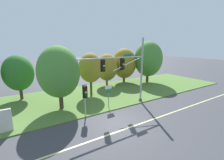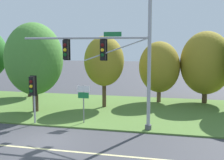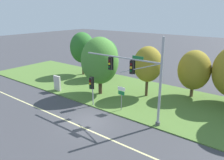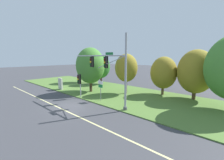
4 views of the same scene
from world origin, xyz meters
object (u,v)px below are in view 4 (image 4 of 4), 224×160
Objects in this scene: tree_behind_signpost at (90,66)px; tree_mid_verge at (126,68)px; traffic_signal_mast at (110,67)px; route_sign_post at (101,87)px; tree_left_of_mast at (101,67)px; tree_tall_centre at (163,73)px; pedestrian_signal_near_kerb at (79,81)px; tree_nearest_road at (85,62)px; info_kiosk at (60,84)px; tree_right_far at (196,72)px.

tree_behind_signpost is 5.58m from tree_mid_verge.
traffic_signal_mast reaches higher than tree_mid_verge.
tree_left_of_mast reaches higher than route_sign_post.
tree_behind_signpost is 10.91m from tree_tall_centre.
traffic_signal_mast is 3.47m from route_sign_post.
traffic_signal_mast is 13.71m from tree_left_of_mast.
pedestrian_signal_near_kerb is 12.52m from tree_nearest_road.
pedestrian_signal_near_kerb is at bearing -6.85° from info_kiosk.
info_kiosk is at bearing -151.96° from tree_mid_verge.
route_sign_post is at bearing 165.07° from traffic_signal_mast.
traffic_signal_mast is 11.17m from tree_right_far.
traffic_signal_mast is 12.41m from info_kiosk.
route_sign_post is (-2.14, 0.57, -2.67)m from traffic_signal_mast.
tree_tall_centre is (9.15, 5.87, -0.89)m from tree_behind_signpost.
tree_tall_centre is (7.54, 9.13, 0.88)m from pedestrian_signal_near_kerb.
tree_mid_verge is at bearing 62.03° from pedestrian_signal_near_kerb.
tree_left_of_mast is 8.65m from info_kiosk.
tree_right_far is 3.36× the size of info_kiosk.
tree_right_far is (8.42, 8.63, 1.89)m from route_sign_post.
pedestrian_signal_near_kerb is 0.54× the size of tree_mid_verge.
tree_tall_centre is (12.90, 0.15, -0.27)m from tree_left_of_mast.
traffic_signal_mast is 1.30× the size of tree_right_far.
tree_left_of_mast is 6.86m from tree_behind_signpost.
tree_nearest_road reaches higher than pedestrian_signal_near_kerb.
pedestrian_signal_near_kerb is 10.52m from tree_left_of_mast.
tree_mid_verge is at bearing -144.56° from tree_tall_centre.
tree_tall_centre is at bearing -173.47° from tree_right_far.
tree_behind_signpost is 1.16× the size of tree_mid_verge.
route_sign_post is at bearing -134.27° from tree_right_far.
route_sign_post is 0.46× the size of tree_tall_centre.
pedestrian_signal_near_kerb is at bearing -41.14° from tree_nearest_road.
tree_nearest_road is 9.12m from tree_behind_signpost.
tree_behind_signpost is at bearing 116.31° from pedestrian_signal_near_kerb.
tree_left_of_mast reaches higher than info_kiosk.
tree_nearest_road is 1.21× the size of tree_tall_centre.
info_kiosk is at bearing -69.99° from tree_nearest_road.
info_kiosk is (2.67, -7.34, -3.31)m from tree_nearest_road.
tree_mid_verge is 3.11× the size of info_kiosk.
pedestrian_signal_near_kerb is 1.67× the size of info_kiosk.
pedestrian_signal_near_kerb is (-5.28, -0.38, -2.06)m from traffic_signal_mast.
info_kiosk is (-5.03, -2.46, -3.15)m from tree_behind_signpost.
pedestrian_signal_near_kerb reaches higher than info_kiosk.
pedestrian_signal_near_kerb is 7.01m from tree_mid_verge.
tree_mid_verge is 5.35m from tree_tall_centre.
tree_left_of_mast is at bearing 161.13° from tree_mid_verge.
route_sign_post is at bearing 16.91° from pedestrian_signal_near_kerb.
pedestrian_signal_near_kerb is at bearing -129.56° from tree_tall_centre.
traffic_signal_mast is 1.41× the size of tree_mid_verge.
tree_behind_signpost reaches higher than tree_mid_verge.
tree_right_far is (6.28, 9.20, -0.78)m from traffic_signal_mast.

